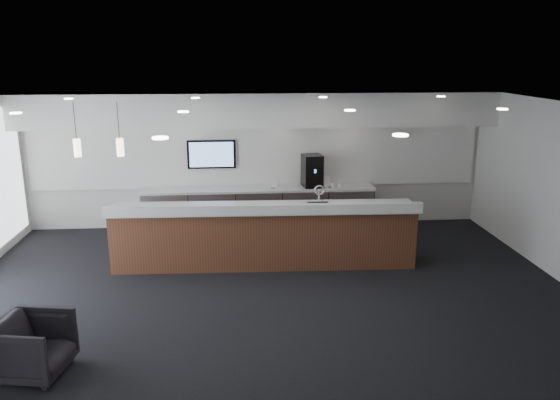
{
  "coord_description": "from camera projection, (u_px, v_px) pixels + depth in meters",
  "views": [
    {
      "loc": [
        -0.46,
        -7.88,
        3.77
      ],
      "look_at": [
        0.28,
        1.3,
        1.29
      ],
      "focal_mm": 35.0,
      "sensor_mm": 36.0,
      "label": 1
    }
  ],
  "objects": [
    {
      "name": "ground",
      "position": [
        269.0,
        301.0,
        8.6
      ],
      "size": [
        10.0,
        10.0,
        0.0
      ],
      "primitive_type": "plane",
      "color": "black",
      "rests_on": "ground"
    },
    {
      "name": "ceiling",
      "position": [
        268.0,
        109.0,
        7.82
      ],
      "size": [
        10.0,
        8.0,
        0.02
      ],
      "primitive_type": "cube",
      "color": "black",
      "rests_on": "back_wall"
    },
    {
      "name": "back_wall",
      "position": [
        257.0,
        160.0,
        12.06
      ],
      "size": [
        10.0,
        0.02,
        3.0
      ],
      "primitive_type": "cube",
      "color": "silver",
      "rests_on": "ground"
    },
    {
      "name": "soffit_bulkhead",
      "position": [
        258.0,
        109.0,
        11.33
      ],
      "size": [
        10.0,
        0.9,
        0.7
      ],
      "primitive_type": "cube",
      "color": "white",
      "rests_on": "back_wall"
    },
    {
      "name": "alcove_panel",
      "position": [
        257.0,
        155.0,
        12.01
      ],
      "size": [
        9.8,
        0.06,
        1.4
      ],
      "primitive_type": "cube",
      "color": "white",
      "rests_on": "back_wall"
    },
    {
      "name": "back_credenza",
      "position": [
        259.0,
        208.0,
        11.98
      ],
      "size": [
        5.06,
        0.66,
        0.95
      ],
      "color": "#9EA2A7",
      "rests_on": "ground"
    },
    {
      "name": "wall_tv",
      "position": [
        212.0,
        154.0,
        11.85
      ],
      "size": [
        1.05,
        0.08,
        0.62
      ],
      "color": "black",
      "rests_on": "back_wall"
    },
    {
      "name": "pendant_left",
      "position": [
        113.0,
        153.0,
        8.6
      ],
      "size": [
        0.12,
        0.12,
        0.3
      ],
      "primitive_type": "cylinder",
      "color": "beige",
      "rests_on": "ceiling"
    },
    {
      "name": "pendant_right",
      "position": [
        68.0,
        154.0,
        8.54
      ],
      "size": [
        0.12,
        0.12,
        0.3
      ],
      "primitive_type": "cylinder",
      "color": "beige",
      "rests_on": "ceiling"
    },
    {
      "name": "ceiling_can_lights",
      "position": [
        268.0,
        111.0,
        7.83
      ],
      "size": [
        7.0,
        5.0,
        0.02
      ],
      "primitive_type": null,
      "color": "white",
      "rests_on": "ceiling"
    },
    {
      "name": "service_counter",
      "position": [
        264.0,
        235.0,
        9.93
      ],
      "size": [
        5.54,
        1.08,
        1.49
      ],
      "rotation": [
        0.0,
        0.0,
        -0.03
      ],
      "color": "#50281A",
      "rests_on": "ground"
    },
    {
      "name": "coffee_machine",
      "position": [
        312.0,
        171.0,
        11.87
      ],
      "size": [
        0.46,
        0.56,
        0.7
      ],
      "rotation": [
        0.0,
        0.0,
        0.13
      ],
      "color": "black",
      "rests_on": "back_credenza"
    },
    {
      "name": "info_sign_left",
      "position": [
        274.0,
        184.0,
        11.79
      ],
      "size": [
        0.15,
        0.06,
        0.2
      ],
      "primitive_type": "cube",
      "rotation": [
        0.0,
        0.0,
        -0.3
      ],
      "color": "silver",
      "rests_on": "back_credenza"
    },
    {
      "name": "info_sign_right",
      "position": [
        326.0,
        182.0,
        11.82
      ],
      "size": [
        0.2,
        0.03,
        0.26
      ],
      "primitive_type": "cube",
      "rotation": [
        0.0,
        0.0,
        0.07
      ],
      "color": "silver",
      "rests_on": "back_credenza"
    },
    {
      "name": "armchair",
      "position": [
        33.0,
        347.0,
        6.54
      ],
      "size": [
        0.94,
        0.92,
        0.74
      ],
      "primitive_type": "imported",
      "rotation": [
        0.0,
        0.0,
        1.4
      ],
      "color": "black",
      "rests_on": "ground"
    },
    {
      "name": "cup_0",
      "position": [
        339.0,
        186.0,
        11.85
      ],
      "size": [
        0.09,
        0.09,
        0.09
      ],
      "primitive_type": "imported",
      "color": "white",
      "rests_on": "back_credenza"
    },
    {
      "name": "cup_1",
      "position": [
        333.0,
        186.0,
        11.84
      ],
      "size": [
        0.13,
        0.13,
        0.09
      ],
      "primitive_type": "imported",
      "rotation": [
        0.0,
        0.0,
        0.65
      ],
      "color": "white",
      "rests_on": "back_credenza"
    },
    {
      "name": "cup_2",
      "position": [
        326.0,
        186.0,
        11.83
      ],
      "size": [
        0.12,
        0.12,
        0.09
      ],
      "primitive_type": "imported",
      "rotation": [
        0.0,
        0.0,
        1.29
      ],
      "color": "white",
      "rests_on": "back_credenza"
    },
    {
      "name": "cup_3",
      "position": [
        320.0,
        186.0,
        11.82
      ],
      "size": [
        0.12,
        0.12,
        0.09
      ],
      "primitive_type": "imported",
      "rotation": [
        0.0,
        0.0,
        1.94
      ],
      "color": "white",
      "rests_on": "back_credenza"
    }
  ]
}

